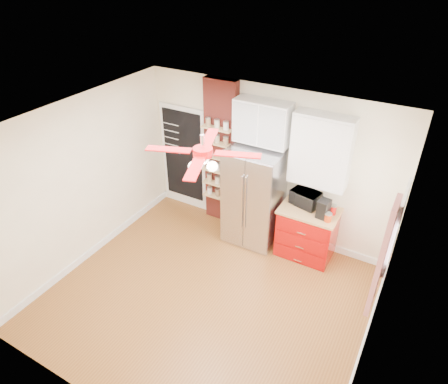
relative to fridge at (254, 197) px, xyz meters
The scene contains 21 objects.
floor 1.85m from the fridge, 88.24° to the right, with size 4.50×4.50×0.00m, color brown.
ceiling 2.45m from the fridge, 88.24° to the right, with size 4.50×4.50×0.00m, color white.
wall_back 0.60m from the fridge, 82.30° to the left, with size 4.50×0.02×2.70m, color #FFF4CD.
wall_front 3.66m from the fridge, 89.21° to the right, with size 4.50×0.02×2.70m, color #FFF4CD.
wall_left 2.78m from the fridge, 143.46° to the right, with size 0.02×4.00×2.70m, color #FFF4CD.
wall_right 2.86m from the fridge, 35.33° to the right, with size 0.02×4.00×2.70m, color #FFF4CD.
chalkboard 1.70m from the fridge, 168.59° to the left, with size 0.95×0.05×1.95m.
brick_pillar 0.97m from the fridge, 160.07° to the left, with size 0.60×0.16×2.70m, color maroon.
fridge is the anchor object (origin of this frame).
upper_glass_cabinet 1.29m from the fridge, 90.00° to the left, with size 0.90×0.35×0.70m, color white.
red_cabinet 1.06m from the fridge, ahead, with size 0.94×0.64×0.90m.
upper_shelf_unit 1.41m from the fridge, 12.78° to the left, with size 0.90×0.30×1.15m, color white.
window 2.49m from the fridge, 17.75° to the right, with size 0.04×0.75×1.05m, color white.
curtain 2.63m from the fridge, 29.86° to the right, with size 0.06×0.40×1.55m, color red.
ceiling_fan 2.25m from the fridge, 88.24° to the right, with size 1.40×1.40×0.44m.
toaster_oven 0.87m from the fridge, 10.42° to the left, with size 0.45×0.31×0.25m, color black.
coffee_maker 1.21m from the fridge, ahead, with size 0.16×0.20×0.30m, color black.
canister_left 1.31m from the fridge, ahead, with size 0.11×0.11×0.13m, color #BA350A.
canister_right 1.32m from the fridge, ahead, with size 0.10×0.10×0.15m, color red.
pantry_jar_oats 1.15m from the fridge, behind, with size 0.09×0.09×0.12m, color #BFB392.
pantry_jar_beans 0.89m from the fridge, 166.11° to the left, with size 0.10×0.10×0.13m, color brown.
Camera 1 is at (2.31, -3.58, 4.53)m, focal length 32.00 mm.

